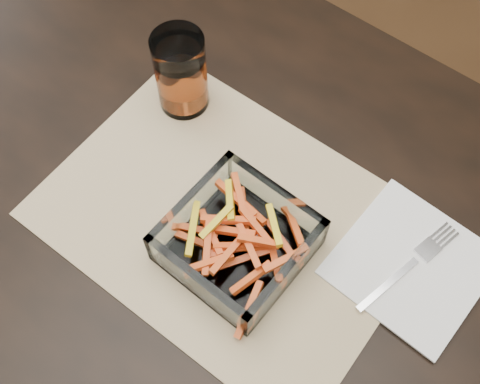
# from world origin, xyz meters

# --- Properties ---
(dining_table) EXTENTS (1.60, 0.90, 0.75)m
(dining_table) POSITION_xyz_m (0.00, 0.00, 0.66)
(dining_table) COLOR black
(dining_table) RESTS_ON ground
(placemat) EXTENTS (0.45, 0.34, 0.00)m
(placemat) POSITION_xyz_m (0.13, 0.06, 0.75)
(placemat) COLOR tan
(placemat) RESTS_ON dining_table
(glass_bowl) EXTENTS (0.16, 0.16, 0.06)m
(glass_bowl) POSITION_xyz_m (0.17, 0.03, 0.78)
(glass_bowl) COLOR white
(glass_bowl) RESTS_ON placemat
(tumbler) EXTENTS (0.07, 0.07, 0.12)m
(tumbler) POSITION_xyz_m (-0.03, 0.16, 0.81)
(tumbler) COLOR white
(tumbler) RESTS_ON placemat
(napkin) EXTENTS (0.17, 0.17, 0.00)m
(napkin) POSITION_xyz_m (0.35, 0.14, 0.76)
(napkin) COLOR white
(napkin) RESTS_ON placemat
(fork) EXTENTS (0.05, 0.16, 0.00)m
(fork) POSITION_xyz_m (0.35, 0.14, 0.76)
(fork) COLOR silver
(fork) RESTS_ON napkin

